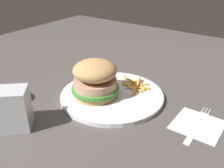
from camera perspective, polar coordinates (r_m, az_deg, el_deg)
ground_plane at (r=0.71m, az=-2.60°, el=-3.08°), size 1.60×1.60×0.00m
plate at (r=0.71m, az=-0.00°, el=-2.59°), size 0.29×0.29×0.01m
sandwich at (r=0.68m, az=-3.90°, el=1.25°), size 0.13×0.13×0.10m
fries_pile at (r=0.74m, az=5.19°, el=-0.26°), size 0.10×0.10×0.01m
napkin at (r=0.63m, az=19.08°, el=-8.79°), size 0.11×0.11×0.00m
fork at (r=0.63m, az=19.16°, el=-8.54°), size 0.03×0.17×0.00m
napkin_dispenser at (r=0.61m, az=-22.56°, el=-5.37°), size 0.11×0.10×0.10m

